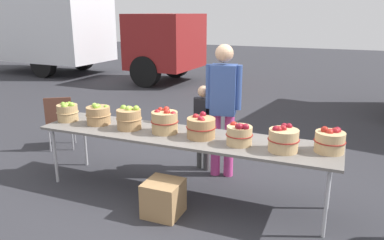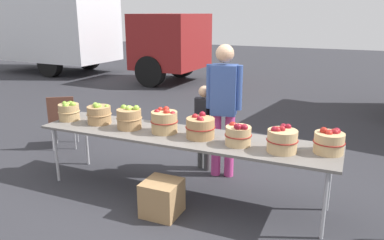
# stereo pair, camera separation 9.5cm
# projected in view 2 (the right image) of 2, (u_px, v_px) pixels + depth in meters

# --- Properties ---
(ground_plane) EXTENTS (40.00, 40.00, 0.00)m
(ground_plane) POSITION_uv_depth(u_px,v_px,m) (182.00, 194.00, 4.56)
(ground_plane) COLOR #2D2D33
(market_table) EXTENTS (3.50, 0.76, 0.75)m
(market_table) POSITION_uv_depth(u_px,v_px,m) (182.00, 138.00, 4.36)
(market_table) COLOR slate
(market_table) RESTS_ON ground
(apple_basket_green_0) EXTENTS (0.28, 0.28, 0.26)m
(apple_basket_green_0) POSITION_uv_depth(u_px,v_px,m) (69.00, 111.00, 4.91)
(apple_basket_green_0) COLOR tan
(apple_basket_green_0) RESTS_ON market_table
(apple_basket_green_1) EXTENTS (0.31, 0.31, 0.27)m
(apple_basket_green_1) POSITION_uv_depth(u_px,v_px,m) (99.00, 114.00, 4.77)
(apple_basket_green_1) COLOR #A87F51
(apple_basket_green_1) RESTS_ON market_table
(apple_basket_green_2) EXTENTS (0.31, 0.31, 0.29)m
(apple_basket_green_2) POSITION_uv_depth(u_px,v_px,m) (129.00, 118.00, 4.56)
(apple_basket_green_2) COLOR #A87F51
(apple_basket_green_2) RESTS_ON market_table
(apple_basket_red_0) EXTENTS (0.33, 0.33, 0.30)m
(apple_basket_red_0) POSITION_uv_depth(u_px,v_px,m) (164.00, 121.00, 4.41)
(apple_basket_red_0) COLOR tan
(apple_basket_red_0) RESTS_ON market_table
(apple_basket_red_1) EXTENTS (0.34, 0.34, 0.27)m
(apple_basket_red_1) POSITION_uv_depth(u_px,v_px,m) (200.00, 127.00, 4.22)
(apple_basket_red_1) COLOR #A87F51
(apple_basket_red_1) RESTS_ON market_table
(apple_basket_red_2) EXTENTS (0.29, 0.29, 0.26)m
(apple_basket_red_2) POSITION_uv_depth(u_px,v_px,m) (238.00, 135.00, 3.99)
(apple_basket_red_2) COLOR tan
(apple_basket_red_2) RESTS_ON market_table
(apple_basket_red_3) EXTENTS (0.32, 0.32, 0.27)m
(apple_basket_red_3) POSITION_uv_depth(u_px,v_px,m) (282.00, 140.00, 3.80)
(apple_basket_red_3) COLOR tan
(apple_basket_red_3) RESTS_ON market_table
(apple_basket_red_4) EXTENTS (0.31, 0.31, 0.26)m
(apple_basket_red_4) POSITION_uv_depth(u_px,v_px,m) (329.00, 142.00, 3.77)
(apple_basket_red_4) COLOR tan
(apple_basket_red_4) RESTS_ON market_table
(vendor_adult) EXTENTS (0.45, 0.28, 1.74)m
(vendor_adult) POSITION_uv_depth(u_px,v_px,m) (224.00, 101.00, 4.80)
(vendor_adult) COLOR #CC3F8C
(vendor_adult) RESTS_ON ground
(child_customer) EXTENTS (0.30, 0.22, 1.18)m
(child_customer) POSITION_uv_depth(u_px,v_px,m) (204.00, 121.00, 5.10)
(child_customer) COLOR #3F3F3F
(child_customer) RESTS_ON ground
(box_truck) EXTENTS (7.79, 2.51, 2.75)m
(box_truck) POSITION_uv_depth(u_px,v_px,m) (79.00, 30.00, 12.88)
(box_truck) COLOR silver
(box_truck) RESTS_ON ground
(folding_chair) EXTENTS (0.55, 0.55, 0.86)m
(folding_chair) POSITION_uv_depth(u_px,v_px,m) (63.00, 117.00, 5.97)
(folding_chair) COLOR brown
(folding_chair) RESTS_ON ground
(produce_crate) EXTENTS (0.38, 0.38, 0.38)m
(produce_crate) POSITION_uv_depth(u_px,v_px,m) (162.00, 198.00, 4.06)
(produce_crate) COLOR #A87F51
(produce_crate) RESTS_ON ground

